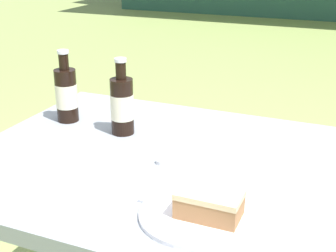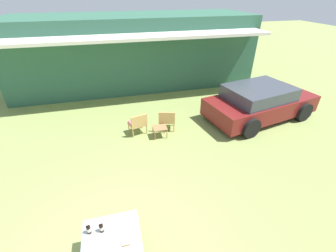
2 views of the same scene
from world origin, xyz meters
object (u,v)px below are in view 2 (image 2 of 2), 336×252
Objects in this scene: cake_on_plate at (125,244)px; cola_bottle_near at (101,228)px; garden_side_table at (160,128)px; cola_bottle_far at (89,229)px; wicker_chair_plain at (167,119)px; patio_table at (112,237)px; wicker_chair_cushioned at (138,123)px; parked_car at (260,102)px.

cake_on_plate is 0.50m from cola_bottle_near.
garden_side_table is 2.04× the size of cola_bottle_far.
wicker_chair_plain is 4.64m from cola_bottle_far.
wicker_chair_plain is 4.55m from cola_bottle_near.
garden_side_table is at bearing 66.27° from patio_table.
cake_on_plate is 0.68m from cola_bottle_far.
wicker_chair_cushioned is 3.28× the size of cake_on_plate.
cola_bottle_far is at bearing -157.49° from parked_car.
parked_car reaches higher than wicker_chair_cushioned.
cola_bottle_near reaches higher than wicker_chair_cushioned.
parked_car is 5.82× the size of wicker_chair_plain.
cola_bottle_near is (-0.15, 0.11, 0.16)m from patio_table.
wicker_chair_plain reaches higher than patio_table.
patio_table reaches higher than garden_side_table.
garden_side_table is 0.47× the size of patio_table.
wicker_chair_cushioned is 1.67× the size of garden_side_table.
garden_side_table is 4.18m from cola_bottle_far.
cake_on_plate is 1.04× the size of cola_bottle_far.
cola_bottle_near is at bearing 136.83° from cake_on_plate.
parked_car is 4.63m from wicker_chair_cushioned.
garden_side_table is 2.04× the size of cola_bottle_near.
cola_bottle_far reaches higher than patio_table.
garden_side_table is 1.97× the size of cake_on_plate.
wicker_chair_plain is 4.58m from patio_table.
parked_car is 19.12× the size of cake_on_plate.
parked_car reaches higher than cola_bottle_near.
parked_car is 6.98m from patio_table.
cola_bottle_near is (-5.75, -4.05, 0.20)m from parked_car.
parked_car is at bearing 165.50° from wicker_chair_cushioned.
cola_bottle_far is at bearing 75.08° from wicker_chair_plain.
parked_car is 7.04m from cola_bottle_near.
garden_side_table is at bearing 62.11° from wicker_chair_plain.
parked_car is at bearing 34.04° from cola_bottle_far.
wicker_chair_plain is 0.79× the size of patio_table.
cake_on_plate is at bearing -32.57° from cola_bottle_far.
cola_bottle_near is (-1.13, -4.02, 0.42)m from wicker_chair_cushioned.
parked_car reaches higher than cola_bottle_far.
patio_table is at bearing -113.73° from garden_side_table.
cake_on_plate is at bearing -152.35° from parked_car.
cola_bottle_near is at bearing 59.45° from wicker_chair_cushioned.
parked_car is 3.98m from garden_side_table.
cola_bottle_near is 0.21m from cola_bottle_far.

